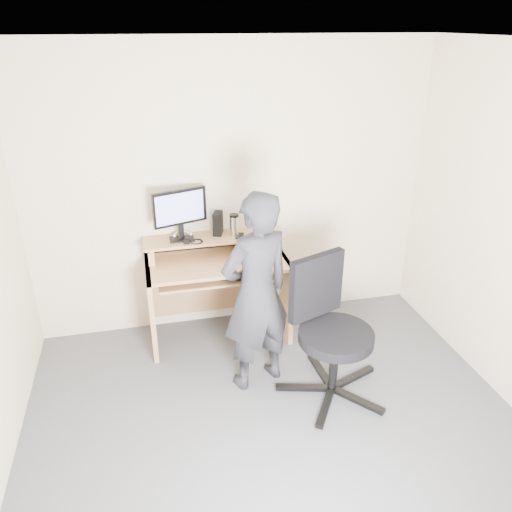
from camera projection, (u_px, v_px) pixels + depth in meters
name	position (u px, v px, depth m)	size (l,w,h in m)	color
ground	(286.00, 452.00, 3.31)	(3.50, 3.50, 0.00)	#4A4A4E
back_wall	(232.00, 192.00, 4.31)	(3.50, 0.02, 2.50)	beige
ceiling	(300.00, 43.00, 2.24)	(3.50, 3.50, 0.02)	white
desk	(216.00, 277.00, 4.38)	(1.20, 0.60, 0.91)	tan
monitor	(180.00, 210.00, 4.10)	(0.45, 0.17, 0.44)	black
external_drive	(218.00, 223.00, 4.29)	(0.07, 0.13, 0.20)	black
travel_mug	(234.00, 226.00, 4.28)	(0.08, 0.08, 0.17)	silver
smartphone	(240.00, 236.00, 4.29)	(0.07, 0.13, 0.01)	black
charger	(187.00, 242.00, 4.14)	(0.04, 0.04, 0.04)	black
headphones	(183.00, 236.00, 4.28)	(0.16, 0.16, 0.02)	silver
keyboard	(219.00, 274.00, 4.18)	(0.46, 0.18, 0.03)	black
mouse	(256.00, 260.00, 4.19)	(0.10, 0.06, 0.04)	black
office_chair	(329.00, 325.00, 3.65)	(0.83, 0.81, 1.05)	black
person	(256.00, 294.00, 3.64)	(0.57, 0.38, 1.57)	black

